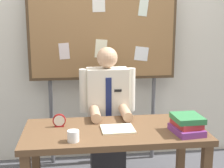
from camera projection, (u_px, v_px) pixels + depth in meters
back_wall at (101, 44)px, 3.66m from camera, size 6.40×0.08×2.70m
desk at (114, 140)px, 2.69m from camera, size 1.51×0.71×0.74m
person at (108, 120)px, 3.20m from camera, size 0.55×0.56×1.37m
bulletin_board at (103, 32)px, 3.43m from camera, size 1.60×0.09×2.06m
book_stack at (187, 124)px, 2.57m from camera, size 0.25×0.30×0.14m
open_notebook at (118, 129)px, 2.65m from camera, size 0.28×0.24×0.01m
desk_clock at (59, 121)px, 2.71m from camera, size 0.11×0.04×0.11m
coffee_mug at (73, 136)px, 2.39m from camera, size 0.09×0.09×0.09m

